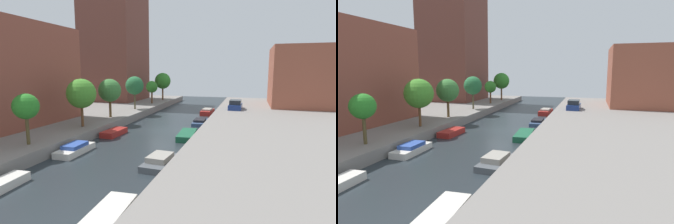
% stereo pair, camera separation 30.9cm
% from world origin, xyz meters
% --- Properties ---
extents(ground_plane, '(84.00, 84.00, 0.00)m').
position_xyz_m(ground_plane, '(0.00, 0.00, 0.00)').
color(ground_plane, '#232B30').
extents(quay_left, '(20.00, 64.00, 1.00)m').
position_xyz_m(quay_left, '(-15.00, 0.00, 0.50)').
color(quay_left, gray).
rests_on(quay_left, ground_plane).
extents(quay_right, '(20.00, 64.00, 1.00)m').
position_xyz_m(quay_right, '(15.00, 0.00, 0.50)').
color(quay_right, gray).
rests_on(quay_right, ground_plane).
extents(apartment_tower_far, '(10.00, 11.27, 23.00)m').
position_xyz_m(apartment_tower_far, '(-16.00, 20.74, 12.50)').
color(apartment_tower_far, brown).
rests_on(apartment_tower_far, quay_left).
extents(low_block_right, '(10.00, 12.70, 9.67)m').
position_xyz_m(low_block_right, '(18.00, 20.70, 5.83)').
color(low_block_right, brown).
rests_on(low_block_right, quay_right).
extents(street_tree_0, '(2.02, 2.02, 4.07)m').
position_xyz_m(street_tree_0, '(-6.95, -12.26, 4.02)').
color(street_tree_0, '#4F4325').
rests_on(street_tree_0, quay_left).
extents(street_tree_1, '(3.06, 3.06, 5.00)m').
position_xyz_m(street_tree_1, '(-6.95, -4.78, 4.46)').
color(street_tree_1, brown).
rests_on(street_tree_1, quay_left).
extents(street_tree_2, '(2.85, 2.85, 4.80)m').
position_xyz_m(street_tree_2, '(-6.95, 1.30, 4.35)').
color(street_tree_2, brown).
rests_on(street_tree_2, quay_left).
extents(street_tree_3, '(2.76, 2.76, 4.95)m').
position_xyz_m(street_tree_3, '(-6.95, 9.05, 4.55)').
color(street_tree_3, brown).
rests_on(street_tree_3, quay_left).
extents(street_tree_4, '(2.08, 2.08, 3.99)m').
position_xyz_m(street_tree_4, '(-6.95, 16.66, 3.90)').
color(street_tree_4, brown).
rests_on(street_tree_4, quay_left).
extents(street_tree_5, '(3.16, 3.16, 5.34)m').
position_xyz_m(street_tree_5, '(-6.95, 23.01, 4.74)').
color(street_tree_5, brown).
rests_on(street_tree_5, quay_left).
extents(parked_car, '(1.97, 4.34, 1.43)m').
position_xyz_m(parked_car, '(7.77, 13.19, 1.59)').
color(parked_car, navy).
rests_on(parked_car, quay_right).
extents(moored_boat_left_0, '(1.37, 3.24, 0.54)m').
position_xyz_m(moored_boat_left_0, '(-3.78, -17.73, 0.27)').
color(moored_boat_left_0, beige).
rests_on(moored_boat_left_0, ground_plane).
extents(moored_boat_left_1, '(1.59, 3.96, 0.83)m').
position_xyz_m(moored_boat_left_1, '(-3.96, -10.45, 0.35)').
color(moored_boat_left_1, beige).
rests_on(moored_boat_left_1, ground_plane).
extents(moored_boat_left_2, '(1.59, 3.53, 0.59)m').
position_xyz_m(moored_boat_left_2, '(-3.88, -3.69, 0.29)').
color(moored_boat_left_2, maroon).
rests_on(moored_boat_left_2, ground_plane).
extents(moored_boat_right_0, '(1.65, 4.10, 0.58)m').
position_xyz_m(moored_boat_right_0, '(3.89, -19.32, 0.29)').
color(moored_boat_right_0, beige).
rests_on(moored_boat_right_0, ground_plane).
extents(moored_boat_right_1, '(1.99, 3.96, 0.85)m').
position_xyz_m(moored_boat_right_1, '(3.82, -11.37, 0.35)').
color(moored_boat_right_1, '#4C5156').
rests_on(moored_boat_right_1, ground_plane).
extents(moored_boat_right_2, '(1.88, 4.52, 0.59)m').
position_xyz_m(moored_boat_right_2, '(3.83, -2.63, 0.29)').
color(moored_boat_right_2, '#195638').
rests_on(moored_boat_right_2, ground_plane).
extents(moored_boat_right_3, '(1.70, 4.26, 0.72)m').
position_xyz_m(moored_boat_right_3, '(3.84, 4.89, 0.30)').
color(moored_boat_right_3, '#33476B').
rests_on(moored_boat_right_3, ground_plane).
extents(moored_boat_right_4, '(1.74, 4.21, 0.94)m').
position_xyz_m(moored_boat_right_4, '(3.52, 13.17, 0.41)').
color(moored_boat_right_4, maroon).
rests_on(moored_boat_right_4, ground_plane).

